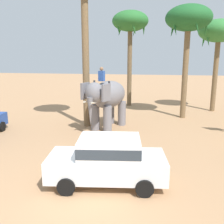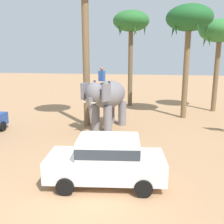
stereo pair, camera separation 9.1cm
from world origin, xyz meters
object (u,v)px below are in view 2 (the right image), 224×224
at_px(car_sedan_foreground, 107,159).
at_px(palm_tree_far_back, 189,21).
at_px(elephant_with_mahout, 107,97).
at_px(palm_tree_near_hut, 131,24).
at_px(palm_tree_behind_elephant, 220,33).

bearing_deg(car_sedan_foreground, palm_tree_far_back, 72.19).
relative_size(car_sedan_foreground, elephant_with_mahout, 1.07).
height_order(car_sedan_foreground, elephant_with_mahout, elephant_with_mahout).
relative_size(elephant_with_mahout, palm_tree_near_hut, 0.47).
bearing_deg(elephant_with_mahout, palm_tree_far_back, 38.13).
height_order(elephant_with_mahout, palm_tree_behind_elephant, palm_tree_behind_elephant).
xyz_separation_m(elephant_with_mahout, palm_tree_near_hut, (0.43, 7.98, 5.33)).
height_order(palm_tree_behind_elephant, palm_tree_near_hut, palm_tree_near_hut).
relative_size(palm_tree_behind_elephant, palm_tree_near_hut, 0.87).
xyz_separation_m(car_sedan_foreground, elephant_with_mahout, (-1.50, 6.92, 1.06)).
xyz_separation_m(elephant_with_mahout, palm_tree_far_back, (4.98, 3.91, 4.89)).
relative_size(car_sedan_foreground, palm_tree_far_back, 0.54).
distance_m(elephant_with_mahout, palm_tree_near_hut, 9.61).
height_order(car_sedan_foreground, palm_tree_behind_elephant, palm_tree_behind_elephant).
xyz_separation_m(car_sedan_foreground, palm_tree_far_back, (3.48, 10.83, 5.96)).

